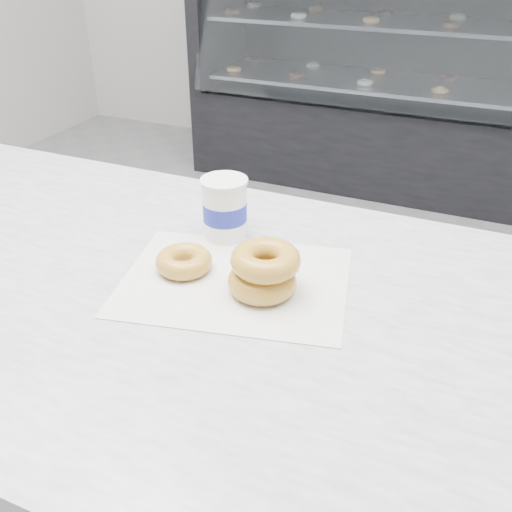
{
  "coord_description": "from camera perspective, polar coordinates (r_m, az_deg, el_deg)",
  "views": [
    {
      "loc": [
        0.52,
        -1.2,
        1.38
      ],
      "look_at": [
        0.23,
        -0.54,
        0.95
      ],
      "focal_mm": 40.0,
      "sensor_mm": 36.0,
      "label": 1
    }
  ],
  "objects": [
    {
      "name": "ground",
      "position": [
        1.9,
        0.15,
        -15.79
      ],
      "size": [
        5.0,
        5.0,
        0.0
      ],
      "primitive_type": "plane",
      "color": "gray",
      "rests_on": "ground"
    },
    {
      "name": "counter",
      "position": [
        1.22,
        -11.82,
        -19.52
      ],
      "size": [
        3.06,
        0.76,
        0.9
      ],
      "color": "#333335",
      "rests_on": "ground"
    },
    {
      "name": "display_case",
      "position": [
        3.48,
        14.71,
        14.89
      ],
      "size": [
        2.4,
        0.74,
        1.25
      ],
      "color": "black",
      "rests_on": "ground"
    },
    {
      "name": "wax_paper",
      "position": [
        0.87,
        -2.12,
        -2.5
      ],
      "size": [
        0.39,
        0.33,
        0.0
      ],
      "primitive_type": "cube",
      "rotation": [
        0.0,
        0.0,
        0.22
      ],
      "color": "silver",
      "rests_on": "counter"
    },
    {
      "name": "donut_single",
      "position": [
        0.89,
        -7.22,
        -0.52
      ],
      "size": [
        0.12,
        0.12,
        0.03
      ],
      "primitive_type": "torus",
      "rotation": [
        0.0,
        0.0,
        0.42
      ],
      "color": "gold",
      "rests_on": "wax_paper"
    },
    {
      "name": "donut_stack",
      "position": [
        0.83,
        0.79,
        -1.49
      ],
      "size": [
        0.14,
        0.14,
        0.07
      ],
      "color": "gold",
      "rests_on": "wax_paper"
    },
    {
      "name": "coffee_cup",
      "position": [
        0.97,
        -3.14,
        4.83
      ],
      "size": [
        0.1,
        0.1,
        0.11
      ],
      "rotation": [
        0.0,
        0.0,
        0.41
      ],
      "color": "white",
      "rests_on": "counter"
    }
  ]
}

